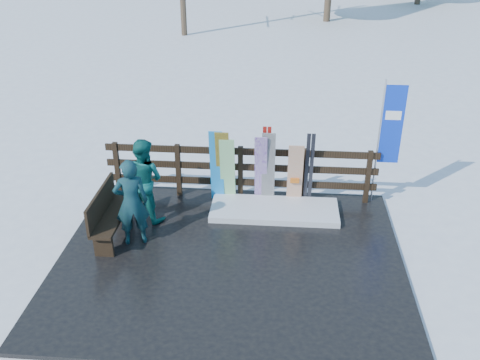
# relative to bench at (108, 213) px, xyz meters

# --- Properties ---
(ground) EXTENTS (700.00, 700.00, 0.00)m
(ground) POSITION_rel_bench_xyz_m (2.28, -0.47, -0.60)
(ground) COLOR white
(ground) RESTS_ON ground
(deck) EXTENTS (6.00, 5.00, 0.08)m
(deck) POSITION_rel_bench_xyz_m (2.28, -0.47, -0.56)
(deck) COLOR black
(deck) RESTS_ON ground
(fence) EXTENTS (5.60, 0.10, 1.15)m
(fence) POSITION_rel_bench_xyz_m (2.28, 1.73, 0.14)
(fence) COLOR black
(fence) RESTS_ON deck
(snow_patch) EXTENTS (2.54, 1.00, 0.12)m
(snow_patch) POSITION_rel_bench_xyz_m (3.01, 1.13, -0.46)
(snow_patch) COLOR white
(snow_patch) RESTS_ON deck
(bench) EXTENTS (0.41, 1.50, 0.97)m
(bench) POSITION_rel_bench_xyz_m (0.00, 0.00, 0.00)
(bench) COLOR black
(bench) RESTS_ON deck
(snowboard_0) EXTENTS (0.27, 0.26, 1.61)m
(snowboard_0) POSITION_rel_bench_xyz_m (1.82, 1.51, 0.29)
(snowboard_0) COLOR #1A84D8
(snowboard_0) RESTS_ON deck
(snowboard_1) EXTENTS (0.30, 0.30, 1.45)m
(snowboard_1) POSITION_rel_bench_xyz_m (2.03, 1.51, 0.21)
(snowboard_1) COLOR white
(snowboard_1) RESTS_ON deck
(snowboard_2) EXTENTS (0.27, 0.36, 1.61)m
(snowboard_2) POSITION_rel_bench_xyz_m (1.94, 1.51, 0.29)
(snowboard_2) COLOR gold
(snowboard_2) RESTS_ON deck
(snowboard_3) EXTENTS (0.25, 0.38, 1.54)m
(snowboard_3) POSITION_rel_bench_xyz_m (2.71, 1.51, 0.25)
(snowboard_3) COLOR silver
(snowboard_3) RESTS_ON deck
(snowboard_4) EXTENTS (0.26, 0.30, 1.61)m
(snowboard_4) POSITION_rel_bench_xyz_m (2.86, 1.51, 0.29)
(snowboard_4) COLOR black
(snowboard_4) RESTS_ON deck
(snowboard_5) EXTENTS (0.31, 0.29, 1.37)m
(snowboard_5) POSITION_rel_bench_xyz_m (3.40, 1.51, 0.17)
(snowboard_5) COLOR silver
(snowboard_5) RESTS_ON deck
(ski_pair_a) EXTENTS (0.16, 0.28, 1.72)m
(ski_pair_a) POSITION_rel_bench_xyz_m (2.82, 1.58, 0.34)
(ski_pair_a) COLOR maroon
(ski_pair_a) RESTS_ON deck
(ski_pair_b) EXTENTS (0.17, 0.20, 1.58)m
(ski_pair_b) POSITION_rel_bench_xyz_m (3.67, 1.58, 0.28)
(ski_pair_b) COLOR black
(ski_pair_b) RESTS_ON deck
(rental_flag) EXTENTS (0.45, 0.04, 2.60)m
(rental_flag) POSITION_rel_bench_xyz_m (5.17, 1.78, 1.09)
(rental_flag) COLOR silver
(rental_flag) RESTS_ON deck
(person_front) EXTENTS (0.70, 0.56, 1.66)m
(person_front) POSITION_rel_bench_xyz_m (0.50, -0.12, 0.31)
(person_front) COLOR #14483E
(person_front) RESTS_ON deck
(person_back) EXTENTS (0.99, 0.88, 1.67)m
(person_back) POSITION_rel_bench_xyz_m (0.51, 0.74, 0.32)
(person_back) COLOR #12615B
(person_back) RESTS_ON deck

